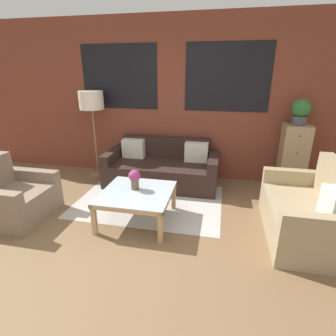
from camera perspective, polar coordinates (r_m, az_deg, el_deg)
name	(u,v)px	position (r m, az deg, el deg)	size (l,w,h in m)	color
ground_plane	(129,251)	(3.12, -8.58, -17.43)	(16.00, 16.00, 0.00)	brown
wall_back_brick	(171,100)	(4.85, 0.76, 14.50)	(8.40, 0.09, 2.80)	brown
rug	(150,201)	(4.12, -4.04, -7.11)	(2.20, 1.54, 0.00)	#BCB7B2
couch_dark	(162,168)	(4.65, -1.23, -0.08)	(1.93, 0.88, 0.78)	black
settee_vintage	(308,213)	(3.57, 28.15, -8.67)	(0.80, 1.40, 0.92)	tan
armchair_corner	(15,198)	(4.14, -30.42, -5.71)	(0.80, 0.88, 0.84)	#84705B
coffee_table	(137,196)	(3.47, -6.79, -6.08)	(0.90, 0.90, 0.43)	silver
floor_lamp	(92,103)	(4.98, -16.31, 13.44)	(0.43, 0.43, 1.58)	olive
drawer_cabinet	(293,158)	(4.80, 25.47, 1.99)	(0.40, 0.40, 1.10)	tan
potted_plant	(301,111)	(4.64, 26.91, 10.97)	(0.28, 0.28, 0.40)	#47474C
flower_vase	(135,178)	(3.46, -7.27, -2.20)	(0.16, 0.16, 0.27)	brown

